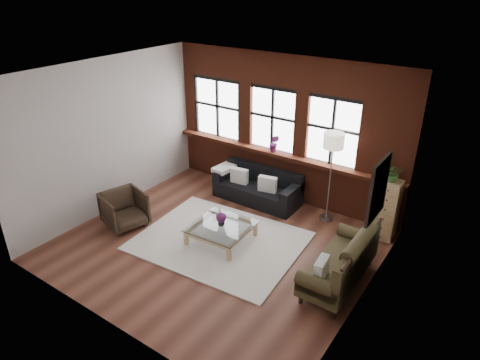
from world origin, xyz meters
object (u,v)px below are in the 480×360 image
Objects in this scene: armchair at (124,209)px; vase at (221,223)px; dark_sofa at (257,186)px; drawer_chest at (388,210)px; coffee_table at (221,234)px; floor_lamp at (330,175)px; vintage_settee at (340,258)px.

armchair reaches higher than vase.
dark_sofa is 2.84m from drawer_chest.
drawer_chest reaches higher than dark_sofa.
armchair is 0.74× the size of coffee_table.
vase is 0.07× the size of floor_lamp.
coffee_table is at bearing -142.73° from drawer_chest.
vintage_settee reaches higher than armchair.
dark_sofa is 2.90m from armchair.
vintage_settee is at bearing -60.70° from floor_lamp.
vintage_settee is (2.63, -1.65, 0.13)m from dark_sofa.
coffee_table is 2.46m from floor_lamp.
coffee_table is 0.52× the size of floor_lamp.
coffee_table is at bearing -124.34° from floor_lamp.
dark_sofa is 1.80m from vase.
vintage_settee is at bearing -63.62° from armchair.
armchair is 5.14m from drawer_chest.
vase is 2.39m from floor_lamp.
vase is (-2.31, -0.12, -0.07)m from vintage_settee.
armchair is 4.19m from floor_lamp.
vintage_settee is 2.33m from coffee_table.
dark_sofa is at bearing 100.28° from vase.
vintage_settee reaches higher than dark_sofa.
floor_lamp is at bearing 119.30° from vintage_settee.
vintage_settee is at bearing -96.36° from drawer_chest.
vintage_settee is 1.51× the size of drawer_chest.
armchair reaches higher than dark_sofa.
drawer_chest is (2.51, 1.91, 0.43)m from coffee_table.
dark_sofa is at bearing 100.28° from coffee_table.
dark_sofa is at bearing 147.91° from vintage_settee.
vase is (1.96, 0.63, 0.06)m from armchair.
floor_lamp reaches higher than armchair.
floor_lamp is (3.26, 2.54, 0.66)m from armchair.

